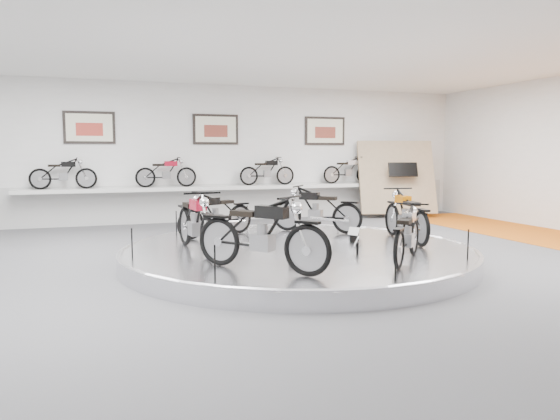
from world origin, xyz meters
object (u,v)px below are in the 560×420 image
object	(u,v)px
bike_e	(407,233)
bike_c	(195,221)
shelf	(218,188)
bike_b	(216,214)
bike_f	(406,215)
display_platform	(298,255)
bike_d	(261,233)
bike_a	(316,209)

from	to	relation	value
bike_e	bike_c	bearing A→B (deg)	99.34
shelf	bike_c	world-z (taller)	bike_c
bike_b	shelf	bearing A→B (deg)	-129.03
shelf	bike_e	size ratio (longest dim) A/B	7.13
shelf	bike_c	size ratio (longest dim) A/B	6.01
bike_f	bike_b	bearing A→B (deg)	70.96
bike_e	bike_b	bearing A→B (deg)	75.41
bike_b	bike_f	distance (m)	3.81
display_platform	bike_b	distance (m)	2.16
shelf	bike_d	world-z (taller)	bike_d
bike_a	bike_b	bearing A→B (deg)	37.93
bike_b	bike_e	world-z (taller)	bike_b
bike_a	bike_e	size ratio (longest dim) A/B	1.12
bike_e	bike_f	bearing A→B (deg)	11.40
bike_c	bike_f	size ratio (longest dim) A/B	1.05
bike_b	bike_c	xyz separation A→B (m)	(-0.72, -1.58, 0.07)
bike_c	bike_f	bearing A→B (deg)	82.16
bike_b	bike_e	distance (m)	4.23
bike_a	bike_c	xyz separation A→B (m)	(-2.90, -1.44, 0.03)
shelf	bike_b	size ratio (longest dim) A/B	6.84
bike_a	bike_d	bearing A→B (deg)	96.80
bike_a	bike_b	size ratio (longest dim) A/B	1.07
display_platform	bike_d	distance (m)	2.23
display_platform	shelf	world-z (taller)	shelf
display_platform	bike_f	size ratio (longest dim) A/B	3.68
bike_d	bike_e	world-z (taller)	bike_d
bike_a	bike_e	world-z (taller)	bike_a
bike_c	shelf	bearing A→B (deg)	158.60
shelf	bike_d	xyz separation A→B (m)	(-1.24, -8.11, -0.14)
bike_d	bike_e	distance (m)	2.37
display_platform	bike_c	distance (m)	1.98
bike_a	bike_f	size ratio (longest dim) A/B	0.99
shelf	bike_a	bearing A→B (deg)	-77.69
bike_f	bike_e	bearing A→B (deg)	157.18
display_platform	bike_b	world-z (taller)	bike_b
bike_b	bike_f	xyz separation A→B (m)	(3.36, -1.79, 0.04)
bike_a	bike_d	distance (m)	4.02
display_platform	shelf	bearing A→B (deg)	90.00
shelf	bike_a	xyz separation A→B (m)	(1.05, -4.80, -0.19)
bike_b	bike_d	distance (m)	3.44
display_platform	bike_f	world-z (taller)	bike_f
bike_e	bike_f	size ratio (longest dim) A/B	0.89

